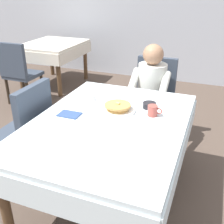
{
  "coord_description": "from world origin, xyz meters",
  "views": [
    {
      "loc": [
        0.68,
        -1.68,
        1.67
      ],
      "look_at": [
        0.0,
        0.06,
        0.79
      ],
      "focal_mm": 44.04,
      "sensor_mm": 36.0,
      "label": 1
    }
  ],
  "objects_px": {
    "chair_left_side": "(27,128)",
    "spoon_near_edge": "(98,127)",
    "breakfast_stack": "(118,106)",
    "knife_right_of_plate": "(140,116)",
    "diner_person": "(151,87)",
    "background_chair_empty": "(18,70)",
    "bowl_butter": "(149,105)",
    "dining_table_main": "(109,132)",
    "cup_coffee": "(153,111)",
    "background_table_far": "(53,50)",
    "syrup_pitcher": "(92,96)",
    "fork_left_of_plate": "(95,108)",
    "chair_diner": "(153,94)",
    "plate_breakfast": "(118,110)"
  },
  "relations": [
    {
      "from": "chair_left_side",
      "to": "spoon_near_edge",
      "type": "relative_size",
      "value": 6.2
    },
    {
      "from": "breakfast_stack",
      "to": "knife_right_of_plate",
      "type": "xyz_separation_m",
      "value": [
        0.19,
        -0.02,
        -0.04
      ]
    },
    {
      "from": "diner_person",
      "to": "chair_left_side",
      "type": "xyz_separation_m",
      "value": [
        -0.84,
        -1.01,
        -0.14
      ]
    },
    {
      "from": "knife_right_of_plate",
      "to": "background_chair_empty",
      "type": "xyz_separation_m",
      "value": [
        -2.17,
        1.24,
        -0.21
      ]
    },
    {
      "from": "chair_left_side",
      "to": "bowl_butter",
      "type": "bearing_deg",
      "value": -71.0
    },
    {
      "from": "dining_table_main",
      "to": "cup_coffee",
      "type": "bearing_deg",
      "value": 36.43
    },
    {
      "from": "dining_table_main",
      "to": "breakfast_stack",
      "type": "height_order",
      "value": "breakfast_stack"
    },
    {
      "from": "background_table_far",
      "to": "syrup_pitcher",
      "type": "bearing_deg",
      "value": -50.29
    },
    {
      "from": "breakfast_stack",
      "to": "knife_right_of_plate",
      "type": "relative_size",
      "value": 1.04
    },
    {
      "from": "fork_left_of_plate",
      "to": "background_chair_empty",
      "type": "xyz_separation_m",
      "value": [
        -1.79,
        1.24,
        -0.21
      ]
    },
    {
      "from": "chair_diner",
      "to": "fork_left_of_plate",
      "type": "relative_size",
      "value": 5.17
    },
    {
      "from": "dining_table_main",
      "to": "background_chair_empty",
      "type": "bearing_deg",
      "value": 144.66
    },
    {
      "from": "dining_table_main",
      "to": "plate_breakfast",
      "type": "height_order",
      "value": "plate_breakfast"
    },
    {
      "from": "background_table_far",
      "to": "background_chair_empty",
      "type": "height_order",
      "value": "background_chair_empty"
    },
    {
      "from": "chair_diner",
      "to": "syrup_pitcher",
      "type": "bearing_deg",
      "value": 67.51
    },
    {
      "from": "diner_person",
      "to": "syrup_pitcher",
      "type": "distance_m",
      "value": 0.79
    },
    {
      "from": "dining_table_main",
      "to": "syrup_pitcher",
      "type": "distance_m",
      "value": 0.44
    },
    {
      "from": "breakfast_stack",
      "to": "bowl_butter",
      "type": "bearing_deg",
      "value": 35.3
    },
    {
      "from": "cup_coffee",
      "to": "syrup_pitcher",
      "type": "bearing_deg",
      "value": 169.25
    },
    {
      "from": "syrup_pitcher",
      "to": "knife_right_of_plate",
      "type": "xyz_separation_m",
      "value": [
        0.48,
        -0.15,
        -0.04
      ]
    },
    {
      "from": "dining_table_main",
      "to": "breakfast_stack",
      "type": "bearing_deg",
      "value": 89.87
    },
    {
      "from": "breakfast_stack",
      "to": "knife_right_of_plate",
      "type": "distance_m",
      "value": 0.2
    },
    {
      "from": "plate_breakfast",
      "to": "background_chair_empty",
      "type": "bearing_deg",
      "value": 148.41
    },
    {
      "from": "chair_diner",
      "to": "plate_breakfast",
      "type": "xyz_separation_m",
      "value": [
        -0.07,
        -0.98,
        0.22
      ]
    },
    {
      "from": "chair_left_side",
      "to": "knife_right_of_plate",
      "type": "distance_m",
      "value": 1.0
    },
    {
      "from": "dining_table_main",
      "to": "diner_person",
      "type": "bearing_deg",
      "value": 86.08
    },
    {
      "from": "breakfast_stack",
      "to": "background_table_far",
      "type": "bearing_deg",
      "value": 132.41
    },
    {
      "from": "cup_coffee",
      "to": "syrup_pitcher",
      "type": "distance_m",
      "value": 0.57
    },
    {
      "from": "chair_left_side",
      "to": "background_table_far",
      "type": "bearing_deg",
      "value": 27.2
    },
    {
      "from": "spoon_near_edge",
      "to": "background_chair_empty",
      "type": "relative_size",
      "value": 0.16
    },
    {
      "from": "diner_person",
      "to": "background_table_far",
      "type": "xyz_separation_m",
      "value": [
        -2.05,
        1.34,
        -0.05
      ]
    },
    {
      "from": "plate_breakfast",
      "to": "knife_right_of_plate",
      "type": "relative_size",
      "value": 1.4
    },
    {
      "from": "bowl_butter",
      "to": "background_chair_empty",
      "type": "bearing_deg",
      "value": 154.19
    },
    {
      "from": "chair_diner",
      "to": "background_table_far",
      "type": "xyz_separation_m",
      "value": [
        -2.05,
        1.18,
        0.09
      ]
    },
    {
      "from": "bowl_butter",
      "to": "knife_right_of_plate",
      "type": "xyz_separation_m",
      "value": [
        -0.03,
        -0.18,
        -0.02
      ]
    },
    {
      "from": "background_chair_empty",
      "to": "breakfast_stack",
      "type": "bearing_deg",
      "value": -31.6
    },
    {
      "from": "chair_left_side",
      "to": "spoon_near_edge",
      "type": "bearing_deg",
      "value": -98.89
    },
    {
      "from": "dining_table_main",
      "to": "background_table_far",
      "type": "relative_size",
      "value": 1.36
    },
    {
      "from": "fork_left_of_plate",
      "to": "cup_coffee",
      "type": "bearing_deg",
      "value": -80.46
    },
    {
      "from": "syrup_pitcher",
      "to": "knife_right_of_plate",
      "type": "distance_m",
      "value": 0.5
    },
    {
      "from": "chair_left_side",
      "to": "cup_coffee",
      "type": "height_order",
      "value": "chair_left_side"
    },
    {
      "from": "chair_left_side",
      "to": "diner_person",
      "type": "bearing_deg",
      "value": -39.64
    },
    {
      "from": "bowl_butter",
      "to": "background_chair_empty",
      "type": "distance_m",
      "value": 2.45
    },
    {
      "from": "chair_left_side",
      "to": "cup_coffee",
      "type": "xyz_separation_m",
      "value": [
        1.05,
        0.21,
        0.25
      ]
    },
    {
      "from": "fork_left_of_plate",
      "to": "background_table_far",
      "type": "height_order",
      "value": "fork_left_of_plate"
    },
    {
      "from": "fork_left_of_plate",
      "to": "knife_right_of_plate",
      "type": "xyz_separation_m",
      "value": [
        0.38,
        0.0,
        0.0
      ]
    },
    {
      "from": "dining_table_main",
      "to": "knife_right_of_plate",
      "type": "bearing_deg",
      "value": 40.81
    },
    {
      "from": "breakfast_stack",
      "to": "cup_coffee",
      "type": "bearing_deg",
      "value": 4.11
    },
    {
      "from": "plate_breakfast",
      "to": "bowl_butter",
      "type": "xyz_separation_m",
      "value": [
        0.22,
        0.16,
        0.01
      ]
    },
    {
      "from": "chair_diner",
      "to": "cup_coffee",
      "type": "relative_size",
      "value": 8.23
    }
  ]
}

